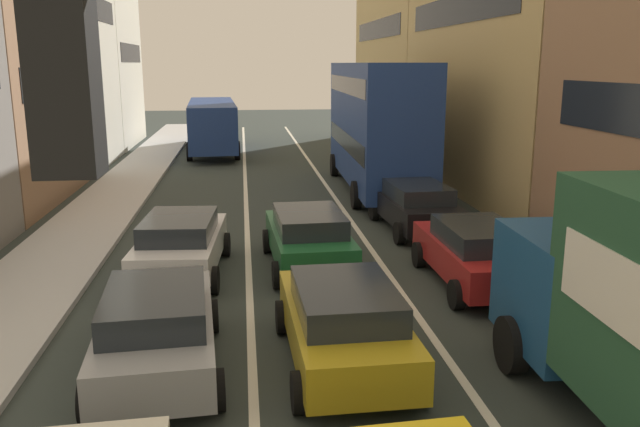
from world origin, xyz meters
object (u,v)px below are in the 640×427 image
hatchback_centre_lane_third (309,237)px  sedan_left_lane_third (181,243)px  sedan_centre_lane_second (344,322)px  sedan_right_lane_behind_truck (476,252)px  bus_mid_queue_primary (377,121)px  wagon_right_lane_far (416,205)px  wagon_left_lane_second (157,327)px  bus_far_queue_secondary (212,122)px

hatchback_centre_lane_third → sedan_left_lane_third: (-3.12, -0.19, 0.00)m
sedan_centre_lane_second → sedan_right_lane_behind_truck: 5.20m
sedan_centre_lane_second → sedan_left_lane_third: same height
hatchback_centre_lane_third → bus_mid_queue_primary: bearing=-23.2°
bus_mid_queue_primary → sedan_centre_lane_second: bearing=168.0°
sedan_left_lane_third → wagon_right_lane_far: 7.61m
hatchback_centre_lane_third → sedan_left_lane_third: size_ratio=0.99×
wagon_left_lane_second → sedan_centre_lane_second: bearing=-96.2°
wagon_left_lane_second → hatchback_centre_lane_third: 6.16m
sedan_centre_lane_second → bus_mid_queue_primary: bearing=-15.0°
wagon_right_lane_far → bus_mid_queue_primary: (0.06, 6.38, 2.03)m
sedan_left_lane_third → sedan_right_lane_behind_truck: size_ratio=1.02×
bus_mid_queue_primary → wagon_right_lane_far: bearing=-179.0°
bus_mid_queue_primary → bus_far_queue_secondary: bearing=30.9°
hatchback_centre_lane_third → bus_far_queue_secondary: (-3.29, 22.17, 0.96)m
sedan_left_lane_third → bus_mid_queue_primary: bearing=-30.8°
sedan_centre_lane_second → wagon_right_lane_far: same height
bus_far_queue_secondary → wagon_left_lane_second: bearing=177.7°
sedan_centre_lane_second → sedan_left_lane_third: size_ratio=0.98×
sedan_centre_lane_second → bus_far_queue_secondary: bus_far_queue_secondary is taller
sedan_centre_lane_second → bus_mid_queue_primary: bus_mid_queue_primary is taller
hatchback_centre_lane_third → sedan_right_lane_behind_truck: bearing=-117.9°
hatchback_centre_lane_third → bus_far_queue_secondary: 22.43m
wagon_right_lane_far → bus_far_queue_secondary: 20.12m
sedan_right_lane_behind_truck → hatchback_centre_lane_third: bearing=64.2°
sedan_centre_lane_second → hatchback_centre_lane_third: (-0.04, 5.47, 0.00)m
hatchback_centre_lane_third → bus_mid_queue_primary: (3.71, 9.68, 2.03)m
sedan_centre_lane_second → wagon_right_lane_far: (3.60, 8.77, 0.00)m
sedan_right_lane_behind_truck → wagon_right_lane_far: 5.07m
wagon_left_lane_second → bus_far_queue_secondary: bearing=-3.4°
wagon_left_lane_second → hatchback_centre_lane_third: (3.05, 5.34, 0.00)m
sedan_right_lane_behind_truck → wagon_right_lane_far: same height
wagon_right_lane_far → bus_mid_queue_primary: 6.70m
wagon_left_lane_second → wagon_right_lane_far: size_ratio=1.01×
hatchback_centre_lane_third → sedan_right_lane_behind_truck: (3.70, -1.77, 0.00)m
bus_far_queue_secondary → wagon_right_lane_far: bearing=-162.6°
wagon_left_lane_second → hatchback_centre_lane_third: bearing=-33.6°
sedan_centre_lane_second → wagon_left_lane_second: same height
bus_mid_queue_primary → bus_far_queue_secondary: bus_mid_queue_primary is taller
sedan_centre_lane_second → wagon_right_lane_far: 9.48m
sedan_left_lane_third → bus_mid_queue_primary: bus_mid_queue_primary is taller
sedan_left_lane_third → bus_far_queue_secondary: 22.38m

